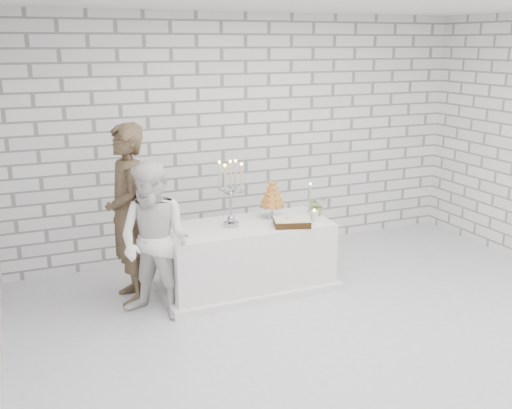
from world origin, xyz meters
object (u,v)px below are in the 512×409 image
groom (128,215)px  bride (155,242)px  cake_table (248,257)px  croquembouche (272,199)px  candelabra (231,194)px

groom → bride: size_ratio=1.20×
cake_table → croquembouche: (0.34, 0.12, 0.60)m
bride → groom: bearing=152.1°
groom → croquembouche: 1.59m
cake_table → bride: 1.19m
groom → cake_table: bearing=79.6°
candelabra → groom: bearing=168.2°
groom → bride: 0.54m
groom → candelabra: bearing=77.6°
groom → bride: bearing=16.9°
bride → candelabra: (0.89, 0.28, 0.32)m
candelabra → croquembouche: candelabra is taller
bride → croquembouche: (1.43, 0.40, 0.19)m
cake_table → croquembouche: 0.70m
cake_table → bride: size_ratio=1.14×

